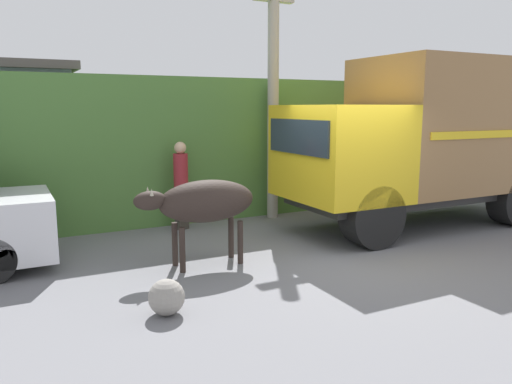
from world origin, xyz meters
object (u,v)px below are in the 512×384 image
at_px(brown_cow, 204,202).
at_px(pedestrian_on_hill, 181,180).
at_px(roadside_rock, 167,297).
at_px(utility_pole, 273,92).
at_px(cargo_truck, 433,136).

height_order(brown_cow, pedestrian_on_hill, pedestrian_on_hill).
bearing_deg(roadside_rock, brown_cow, 55.26).
bearing_deg(brown_cow, utility_pole, 30.32).
height_order(brown_cow, roadside_rock, brown_cow).
relative_size(brown_cow, roadside_rock, 4.38).
distance_m(cargo_truck, pedestrian_on_hill, 5.22).
bearing_deg(cargo_truck, pedestrian_on_hill, 160.20).
bearing_deg(utility_pole, pedestrian_on_hill, -176.27).
relative_size(cargo_truck, utility_pole, 1.14).
distance_m(cargo_truck, roadside_rock, 6.83).
distance_m(utility_pole, roadside_rock, 6.07).
bearing_deg(utility_pole, cargo_truck, -38.02).
distance_m(brown_cow, roadside_rock, 2.07).
height_order(cargo_truck, roadside_rock, cargo_truck).
xyz_separation_m(cargo_truck, brown_cow, (-5.21, -0.48, -0.85)).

